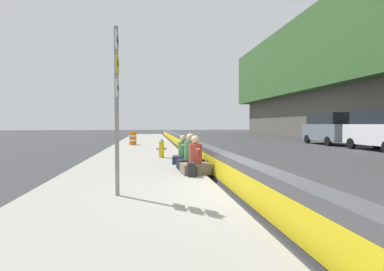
{
  "coord_description": "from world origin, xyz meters",
  "views": [
    {
      "loc": [
        -6.75,
        2.11,
        1.68
      ],
      "look_at": [
        7.21,
        0.2,
        1.14
      ],
      "focal_mm": 28.43,
      "sensor_mm": 36.0,
      "label": 1
    }
  ],
  "objects": [
    {
      "name": "ground_plane",
      "position": [
        0.0,
        0.0,
        0.0
      ],
      "size": [
        160.0,
        160.0,
        0.0
      ],
      "primitive_type": "plane",
      "color": "#353538",
      "rests_on": "ground"
    },
    {
      "name": "sidewalk_strip",
      "position": [
        0.0,
        2.65,
        0.07
      ],
      "size": [
        80.0,
        4.4,
        0.14
      ],
      "primitive_type": "cube",
      "color": "gray",
      "rests_on": "ground_plane"
    },
    {
      "name": "jersey_barrier",
      "position": [
        0.0,
        0.0,
        0.42
      ],
      "size": [
        76.0,
        0.45,
        0.85
      ],
      "color": "#47474C",
      "rests_on": "ground_plane"
    },
    {
      "name": "route_sign_post",
      "position": [
        -0.1,
        2.82,
        2.23
      ],
      "size": [
        0.44,
        0.09,
        3.6
      ],
      "color": "gray",
      "rests_on": "sidewalk_strip"
    },
    {
      "name": "fire_hydrant",
      "position": [
        7.21,
        1.62,
        0.59
      ],
      "size": [
        0.26,
        0.46,
        0.88
      ],
      "color": "gold",
      "rests_on": "sidewalk_strip"
    },
    {
      "name": "seated_person_foreground",
      "position": [
        2.5,
        0.74,
        0.51
      ],
      "size": [
        0.81,
        0.92,
        1.18
      ],
      "color": "#706651",
      "rests_on": "sidewalk_strip"
    },
    {
      "name": "seated_person_middle",
      "position": [
        3.54,
        0.76,
        0.52
      ],
      "size": [
        0.79,
        0.92,
        1.22
      ],
      "color": "black",
      "rests_on": "sidewalk_strip"
    },
    {
      "name": "seated_person_rear",
      "position": [
        4.96,
        0.86,
        0.49
      ],
      "size": [
        0.79,
        0.89,
        1.11
      ],
      "color": "#23284C",
      "rests_on": "sidewalk_strip"
    },
    {
      "name": "backpack",
      "position": [
        2.04,
        0.92,
        0.33
      ],
      "size": [
        0.32,
        0.28,
        0.4
      ],
      "color": "#232328",
      "rests_on": "sidewalk_strip"
    },
    {
      "name": "construction_barrel",
      "position": [
        16.09,
        3.41,
        0.62
      ],
      "size": [
        0.54,
        0.54,
        0.95
      ],
      "color": "orange",
      "rests_on": "sidewalk_strip"
    },
    {
      "name": "parked_car_third",
      "position": [
        10.39,
        -12.22,
        1.35
      ],
      "size": [
        5.14,
        2.19,
        2.56
      ],
      "color": "silver",
      "rests_on": "ground_plane"
    },
    {
      "name": "parked_car_fourth",
      "position": [
        16.28,
        -12.27,
        1.35
      ],
      "size": [
        5.16,
        2.22,
        2.56
      ],
      "color": "slate",
      "rests_on": "ground_plane"
    }
  ]
}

